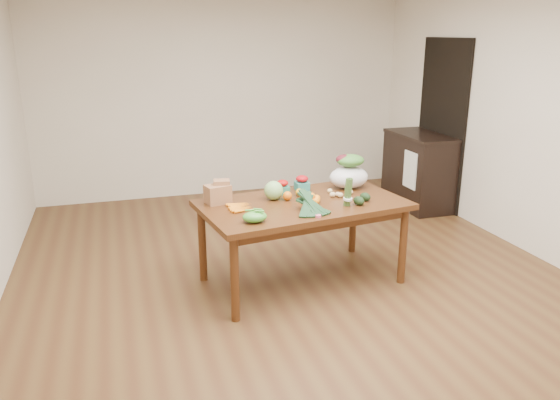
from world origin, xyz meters
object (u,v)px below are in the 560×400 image
object	(u,v)px
dining_table	(302,242)
cabinet	(418,170)
kale_bunch	(312,204)
salad_bag	(349,173)
mandarin_cluster	(312,198)
cabbage	(274,190)
asparagus_bundle	(348,192)
paper_bag	(218,192)

from	to	relation	value
dining_table	cabinet	distance (m)	2.75
dining_table	kale_bunch	bearing A→B (deg)	-103.85
cabinet	salad_bag	distance (m)	2.16
mandarin_cluster	salad_bag	size ratio (longest dim) A/B	0.48
dining_table	cabbage	distance (m)	0.53
cabinet	asparagus_bundle	size ratio (longest dim) A/B	4.08
mandarin_cluster	kale_bunch	world-z (taller)	kale_bunch
dining_table	paper_bag	distance (m)	0.87
paper_bag	mandarin_cluster	size ratio (longest dim) A/B	1.53
cabbage	asparagus_bundle	distance (m)	0.66
dining_table	paper_bag	xyz separation A→B (m)	(-0.71, 0.19, 0.47)
cabbage	kale_bunch	bearing A→B (deg)	-68.07
dining_table	asparagus_bundle	xyz separation A→B (m)	(0.33, -0.22, 0.50)
cabinet	paper_bag	xyz separation A→B (m)	(-2.87, -1.50, 0.38)
mandarin_cluster	salad_bag	bearing A→B (deg)	35.25
mandarin_cluster	cabinet	bearing A→B (deg)	39.71
kale_bunch	dining_table	bearing A→B (deg)	76.15
asparagus_bundle	salad_bag	xyz separation A→B (m)	(0.24, 0.52, 0.02)
cabinet	mandarin_cluster	world-z (taller)	cabinet
kale_bunch	asparagus_bundle	bearing A→B (deg)	7.45
cabinet	cabbage	size ratio (longest dim) A/B	6.10
dining_table	cabbage	size ratio (longest dim) A/B	10.47
kale_bunch	salad_bag	xyz separation A→B (m)	(0.60, 0.62, 0.07)
asparagus_bundle	salad_bag	bearing A→B (deg)	57.08
kale_bunch	asparagus_bundle	distance (m)	0.37
dining_table	salad_bag	distance (m)	0.82
kale_bunch	salad_bag	world-z (taller)	salad_bag
cabbage	mandarin_cluster	world-z (taller)	cabbage
cabbage	salad_bag	bearing A→B (deg)	10.84
cabbage	cabinet	bearing A→B (deg)	32.89
dining_table	asparagus_bundle	size ratio (longest dim) A/B	7.00
cabbage	dining_table	bearing A→B (deg)	-33.89
asparagus_bundle	cabinet	bearing A→B (deg)	37.84
salad_bag	mandarin_cluster	bearing A→B (deg)	-144.75
dining_table	kale_bunch	world-z (taller)	kale_bunch
dining_table	paper_bag	world-z (taller)	paper_bag
cabinet	mandarin_cluster	bearing A→B (deg)	-140.29
cabbage	salad_bag	size ratio (longest dim) A/B	0.44
dining_table	cabinet	xyz separation A→B (m)	(2.17, 1.69, 0.10)
dining_table	salad_bag	size ratio (longest dim) A/B	4.66
asparagus_bundle	cabbage	bearing A→B (deg)	137.94
kale_bunch	salad_bag	bearing A→B (deg)	37.78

